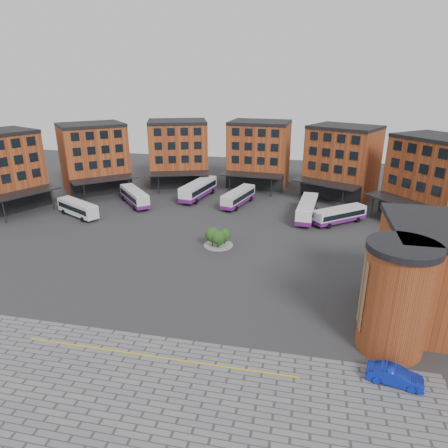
% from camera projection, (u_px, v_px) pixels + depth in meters
% --- Properties ---
extents(ground, '(160.00, 160.00, 0.00)m').
position_uv_depth(ground, '(182.00, 282.00, 49.70)').
color(ground, '#28282B').
rests_on(ground, ground).
extents(paving_zone, '(50.00, 22.00, 0.02)m').
position_uv_depth(paving_zone, '(116.00, 428.00, 29.15)').
color(paving_zone, slate).
rests_on(paving_zone, ground).
extents(yellow_line, '(26.00, 0.15, 0.02)m').
position_uv_depth(yellow_line, '(156.00, 357.00, 36.47)').
color(yellow_line, gold).
rests_on(yellow_line, paving_zone).
extents(main_building, '(94.14, 42.48, 14.60)m').
position_uv_depth(main_building, '(214.00, 162.00, 83.12)').
color(main_building, '#9C4622').
rests_on(main_building, ground).
extents(east_building, '(17.40, 15.40, 10.60)m').
position_uv_depth(east_building, '(448.00, 279.00, 39.47)').
color(east_building, '#9C4622').
rests_on(east_building, ground).
extents(tree_island, '(4.40, 4.40, 3.07)m').
position_uv_depth(tree_island, '(218.00, 237.00, 59.35)').
color(tree_island, gray).
rests_on(tree_island, ground).
extents(bus_a, '(9.93, 6.81, 2.84)m').
position_uv_depth(bus_a, '(78.00, 208.00, 72.14)').
color(bus_a, silver).
rests_on(bus_a, ground).
extents(bus_b, '(9.28, 9.98, 3.12)m').
position_uv_depth(bus_b, '(134.00, 196.00, 78.74)').
color(bus_b, silver).
rests_on(bus_b, ground).
extents(bus_c, '(5.13, 12.78, 3.51)m').
position_uv_depth(bus_c, '(198.00, 189.00, 82.91)').
color(bus_c, white).
rests_on(bus_c, ground).
extents(bus_d, '(5.28, 11.22, 3.08)m').
position_uv_depth(bus_d, '(238.00, 197.00, 78.50)').
color(bus_d, silver).
rests_on(bus_d, ground).
extents(bus_e, '(3.82, 12.02, 3.33)m').
position_uv_depth(bus_e, '(307.00, 209.00, 71.05)').
color(bus_e, white).
rests_on(bus_e, ground).
extents(bus_f, '(9.35, 8.28, 2.87)m').
position_uv_depth(bus_f, '(340.00, 215.00, 68.76)').
color(bus_f, silver).
rests_on(bus_f, ground).
extents(blue_car, '(4.73, 2.40, 1.49)m').
position_uv_depth(blue_car, '(395.00, 376.00, 33.16)').
color(blue_car, '#0D22AB').
rests_on(blue_car, ground).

